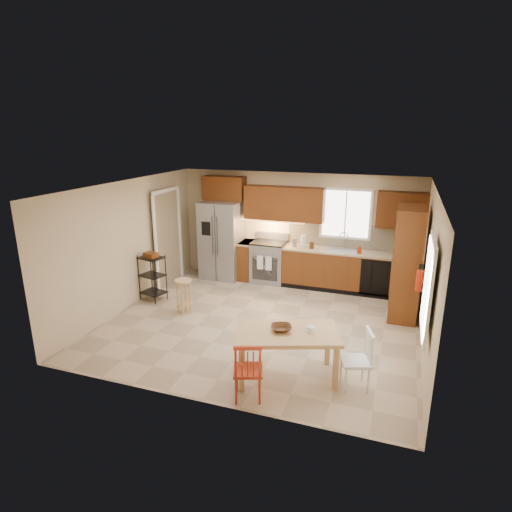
{
  "coord_description": "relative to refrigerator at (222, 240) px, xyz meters",
  "views": [
    {
      "loc": [
        2.27,
        -6.81,
        3.45
      ],
      "look_at": [
        -0.24,
        0.4,
        1.15
      ],
      "focal_mm": 30.0,
      "sensor_mm": 36.0,
      "label": 1
    }
  ],
  "objects": [
    {
      "name": "window_right",
      "position": [
        4.38,
        -3.27,
        0.54
      ],
      "size": [
        0.04,
        1.02,
        1.32
      ],
      "primitive_type": "cube",
      "color": "white",
      "rests_on": "wall_right"
    },
    {
      "name": "window_back",
      "position": [
        2.8,
        0.35,
        0.74
      ],
      "size": [
        1.12,
        0.04,
        1.12
      ],
      "primitive_type": "cube",
      "color": "white",
      "rests_on": "wall_back"
    },
    {
      "name": "wall_right",
      "position": [
        4.45,
        -2.12,
        0.34
      ],
      "size": [
        0.02,
        5.0,
        2.5
      ],
      "primitive_type": "cube",
      "color": "#CCB793",
      "rests_on": "ground"
    },
    {
      "name": "range_stove",
      "position": [
        1.15,
        0.06,
        -0.45
      ],
      "size": [
        0.76,
        0.63,
        0.92
      ],
      "primitive_type": "cube",
      "color": "gray",
      "rests_on": "floor"
    },
    {
      "name": "paper_towel",
      "position": [
        1.95,
        0.03,
        0.13
      ],
      "size": [
        0.12,
        0.12,
        0.28
      ],
      "primitive_type": "cylinder",
      "color": "white",
      "rests_on": "base_cabinet_run"
    },
    {
      "name": "fire_extinguisher",
      "position": [
        4.33,
        -1.98,
        0.19
      ],
      "size": [
        0.12,
        0.12,
        0.36
      ],
      "primitive_type": "cylinder",
      "color": "#B1220C",
      "rests_on": "wall_right"
    },
    {
      "name": "floor",
      "position": [
        1.7,
        -2.12,
        -0.91
      ],
      "size": [
        5.5,
        5.5,
        0.0
      ],
      "primitive_type": "plane",
      "color": "tan",
      "rests_on": "ground"
    },
    {
      "name": "chair_red",
      "position": [
        2.25,
        -4.33,
        -0.49
      ],
      "size": [
        0.51,
        0.51,
        0.84
      ],
      "primitive_type": null,
      "rotation": [
        0.0,
        0.0,
        0.34
      ],
      "color": "#B2331B",
      "rests_on": "floor"
    },
    {
      "name": "ceiling",
      "position": [
        1.7,
        -2.12,
        1.59
      ],
      "size": [
        5.5,
        5.0,
        0.02
      ],
      "primitive_type": "cube",
      "color": "silver",
      "rests_on": "ground"
    },
    {
      "name": "upper_right_block",
      "position": [
        3.95,
        0.2,
        0.92
      ],
      "size": [
        1.0,
        0.35,
        0.75
      ],
      "primitive_type": "cube",
      "color": "#5C290F",
      "rests_on": "wall_back"
    },
    {
      "name": "backsplash",
      "position": [
        2.99,
        0.36,
        0.27
      ],
      "size": [
        2.92,
        0.03,
        0.55
      ],
      "primitive_type": "cube",
      "color": "beige",
      "rests_on": "wall_back"
    },
    {
      "name": "upper_left_block",
      "position": [
        1.45,
        0.2,
        0.92
      ],
      "size": [
        1.8,
        0.35,
        0.75
      ],
      "primitive_type": "cube",
      "color": "#5C290F",
      "rests_on": "wall_back"
    },
    {
      "name": "doorway",
      "position": [
        -0.97,
        -0.82,
        0.14
      ],
      "size": [
        0.04,
        0.95,
        2.1
      ],
      "primitive_type": "cube",
      "color": "#8C7A59",
      "rests_on": "wall_left"
    },
    {
      "name": "table_jar",
      "position": [
        2.92,
        -3.59,
        -0.17
      ],
      "size": [
        0.12,
        0.12,
        0.11
      ],
      "primitive_type": "cylinder",
      "rotation": [
        0.0,
        0.0,
        0.34
      ],
      "color": "white",
      "rests_on": "dining_table"
    },
    {
      "name": "canister_wood",
      "position": [
        2.15,
        -0.0,
        0.06
      ],
      "size": [
        0.1,
        0.1,
        0.14
      ],
      "primitive_type": "cylinder",
      "color": "#492C13",
      "rests_on": "base_cabinet_run"
    },
    {
      "name": "pantry",
      "position": [
        4.13,
        -0.93,
        0.14
      ],
      "size": [
        0.5,
        0.95,
        2.1
      ],
      "primitive_type": "cube",
      "color": "#643112",
      "rests_on": "floor"
    },
    {
      "name": "chair_white",
      "position": [
        3.55,
        -3.63,
        -0.49
      ],
      "size": [
        0.51,
        0.51,
        0.84
      ],
      "primitive_type": null,
      "rotation": [
        0.0,
        0.0,
        1.91
      ],
      "color": "white",
      "rests_on": "floor"
    },
    {
      "name": "bar_stool",
      "position": [
        0.15,
        -2.19,
        -0.57
      ],
      "size": [
        0.39,
        0.39,
        0.68
      ],
      "primitive_type": null,
      "rotation": [
        0.0,
        0.0,
        0.22
      ],
      "color": "tan",
      "rests_on": "floor"
    },
    {
      "name": "dining_table",
      "position": [
        2.6,
        -3.68,
        -0.56
      ],
      "size": [
        1.63,
        1.25,
        0.7
      ],
      "primitive_type": null,
      "rotation": [
        0.0,
        0.0,
        0.34
      ],
      "color": "tan",
      "rests_on": "floor"
    },
    {
      "name": "canister_steel",
      "position": [
        1.75,
        0.03,
        0.08
      ],
      "size": [
        0.11,
        0.11,
        0.18
      ],
      "primitive_type": "cylinder",
      "color": "gray",
      "rests_on": "base_cabinet_run"
    },
    {
      "name": "wall_left",
      "position": [
        -1.05,
        -2.12,
        0.34
      ],
      "size": [
        0.02,
        5.0,
        2.5
      ],
      "primitive_type": "cube",
      "color": "#CCB793",
      "rests_on": "ground"
    },
    {
      "name": "upper_over_fridge",
      "position": [
        0.0,
        0.2,
        1.19
      ],
      "size": [
        1.0,
        0.35,
        0.55
      ],
      "primitive_type": "cube",
      "color": "#5C290F",
      "rests_on": "wall_back"
    },
    {
      "name": "undercab_glow",
      "position": [
        1.15,
        0.17,
        0.52
      ],
      "size": [
        1.6,
        0.3,
        0.01
      ],
      "primitive_type": "cube",
      "color": "#FFBF66",
      "rests_on": "wall_back"
    },
    {
      "name": "wall_back",
      "position": [
        1.7,
        0.38,
        0.34
      ],
      "size": [
        5.5,
        0.02,
        2.5
      ],
      "primitive_type": "cube",
      "color": "#CCB793",
      "rests_on": "ground"
    },
    {
      "name": "dishwasher",
      "position": [
        3.55,
        -0.22,
        -0.46
      ],
      "size": [
        0.6,
        0.02,
        0.78
      ],
      "primitive_type": "cube",
      "color": "black",
      "rests_on": "floor"
    },
    {
      "name": "table_bowl",
      "position": [
        2.51,
        -3.68,
        -0.2
      ],
      "size": [
        0.37,
        0.37,
        0.07
      ],
      "primitive_type": "imported",
      "rotation": [
        0.0,
        0.0,
        0.34
      ],
      "color": "#492C13",
      "rests_on": "dining_table"
    },
    {
      "name": "soap_bottle",
      "position": [
        3.18,
        -0.02,
        0.09
      ],
      "size": [
        0.09,
        0.09,
        0.19
      ],
      "primitive_type": "imported",
      "color": "#B1220C",
      "rests_on": "base_cabinet_run"
    },
    {
      "name": "base_cabinet_run",
      "position": [
        2.99,
        0.08,
        -0.46
      ],
      "size": [
        2.92,
        0.6,
        0.9
      ],
      "primitive_type": "cube",
      "color": "#643112",
      "rests_on": "floor"
    },
    {
      "name": "refrigerator",
      "position": [
        0.0,
        0.0,
        0.0
      ],
      "size": [
        0.92,
        0.75,
        1.82
      ],
      "primitive_type": "cube",
      "color": "gray",
      "rests_on": "floor"
    },
    {
      "name": "utility_cart",
      "position": [
        -0.78,
        -1.8,
        -0.43
      ],
      "size": [
        0.56,
        0.49,
        0.97
      ],
      "primitive_type": null,
      "rotation": [
        0.0,
        0.0,
        -0.26
      ],
      "color": "black",
      "rests_on": "floor"
    },
    {
      "name": "base_cabinet_narrow",
      "position": [
        0.6,
        0.08,
        -0.46
      ],
      "size": [
        0.3,
        0.6,
        0.9
      ],
      "primitive_type": "cube",
      "color": "#643112",
      "rests_on": "floor"
    },
    {
      "name": "wall_front",
      "position": [
        1.7,
        -4.62,
        0.34
      ],
      "size": [
        5.5,
        0.02,
        2.5
      ],
      "primitive_type": "cube",
      "color": "#CCB793",
      "rests_on": "ground"
    },
    {
      "name": "sink",
      "position": [
        2.8,
        0.08,
        -0.05
      ],
      "size": [
        0.62,
        0.46,
        0.16
      ],
      "primitive_type": "cube",
      "color": "gray",
      "rests_on": "base_cabinet_run"
    }
  ]
}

